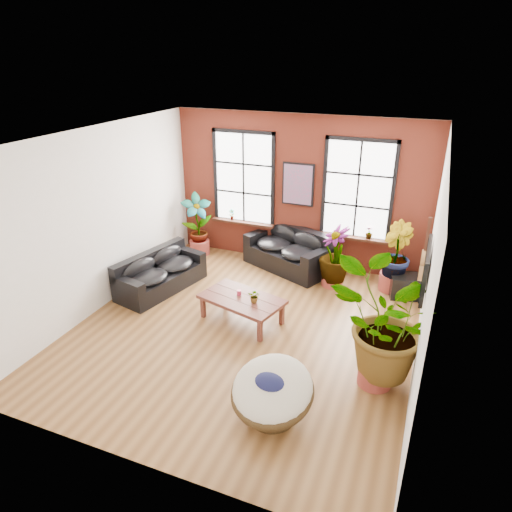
{
  "coord_description": "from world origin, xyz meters",
  "views": [
    {
      "loc": [
        2.84,
        -6.56,
        4.74
      ],
      "look_at": [
        0.0,
        0.6,
        1.25
      ],
      "focal_mm": 32.0,
      "sensor_mm": 36.0,
      "label": 1
    }
  ],
  "objects_px": {
    "coffee_table": "(242,300)",
    "sofa_left": "(159,273)",
    "sofa_back": "(290,251)",
    "papasan_chair": "(272,391)"
  },
  "relations": [
    {
      "from": "coffee_table",
      "to": "sofa_left",
      "type": "bearing_deg",
      "value": -179.13
    },
    {
      "from": "sofa_back",
      "to": "coffee_table",
      "type": "relative_size",
      "value": 1.32
    },
    {
      "from": "coffee_table",
      "to": "papasan_chair",
      "type": "bearing_deg",
      "value": -42.55
    },
    {
      "from": "sofa_back",
      "to": "coffee_table",
      "type": "height_order",
      "value": "sofa_back"
    },
    {
      "from": "sofa_back",
      "to": "papasan_chair",
      "type": "xyz_separation_m",
      "value": [
        1.27,
        -4.76,
        0.03
      ]
    },
    {
      "from": "sofa_left",
      "to": "papasan_chair",
      "type": "relative_size",
      "value": 1.63
    },
    {
      "from": "sofa_left",
      "to": "papasan_chair",
      "type": "height_order",
      "value": "papasan_chair"
    },
    {
      "from": "sofa_left",
      "to": "coffee_table",
      "type": "xyz_separation_m",
      "value": [
        2.17,
        -0.54,
        0.07
      ]
    },
    {
      "from": "sofa_back",
      "to": "sofa_left",
      "type": "height_order",
      "value": "sofa_back"
    },
    {
      "from": "coffee_table",
      "to": "papasan_chair",
      "type": "relative_size",
      "value": 1.29
    }
  ]
}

